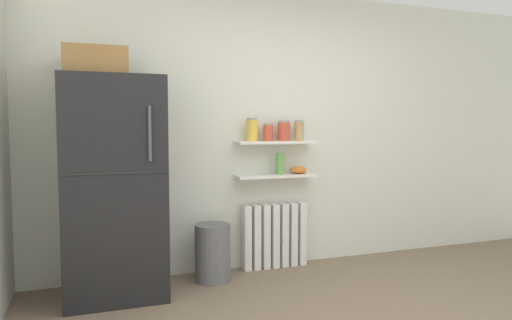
{
  "coord_description": "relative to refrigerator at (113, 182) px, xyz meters",
  "views": [
    {
      "loc": [
        -1.58,
        -2.05,
        1.33
      ],
      "look_at": [
        -0.28,
        1.6,
        1.05
      ],
      "focal_mm": 32.12,
      "sensor_mm": 36.0,
      "label": 1
    }
  ],
  "objects": [
    {
      "name": "storage_jar_1",
      "position": [
        1.38,
        0.22,
        0.38
      ],
      "size": [
        0.09,
        0.09,
        0.16
      ],
      "color": "#C64C38",
      "rests_on": "wall_shelf_upper"
    },
    {
      "name": "vase",
      "position": [
        1.5,
        0.22,
        0.08
      ],
      "size": [
        0.07,
        0.07,
        0.2
      ],
      "primitive_type": "cylinder",
      "color": "#66A84C",
      "rests_on": "wall_shelf_lower"
    },
    {
      "name": "refrigerator",
      "position": [
        0.0,
        0.0,
        0.0
      ],
      "size": [
        0.76,
        0.7,
        1.92
      ],
      "color": "black",
      "rests_on": "ground_plane"
    },
    {
      "name": "radiator",
      "position": [
        1.46,
        0.25,
        -0.6
      ],
      "size": [
        0.62,
        0.12,
        0.61
      ],
      "color": "white",
      "rests_on": "ground_plane"
    },
    {
      "name": "wall_shelf_upper",
      "position": [
        1.46,
        0.22,
        0.29
      ],
      "size": [
        0.77,
        0.22,
        0.02
      ],
      "primitive_type": "cube",
      "color": "white"
    },
    {
      "name": "storage_jar_3",
      "position": [
        1.7,
        0.22,
        0.39
      ],
      "size": [
        0.09,
        0.09,
        0.19
      ],
      "color": "tan",
      "rests_on": "wall_shelf_upper"
    },
    {
      "name": "back_wall",
      "position": [
        1.44,
        0.38,
        0.4
      ],
      "size": [
        7.04,
        0.1,
        2.6
      ],
      "primitive_type": "cube",
      "color": "silver",
      "rests_on": "ground_plane"
    },
    {
      "name": "wall_shelf_lower",
      "position": [
        1.46,
        0.22,
        -0.03
      ],
      "size": [
        0.77,
        0.22,
        0.02
      ],
      "primitive_type": "cube",
      "color": "white"
    },
    {
      "name": "storage_jar_2",
      "position": [
        1.54,
        0.22,
        0.39
      ],
      "size": [
        0.11,
        0.11,
        0.19
      ],
      "color": "#C64C38",
      "rests_on": "wall_shelf_upper"
    },
    {
      "name": "storage_jar_0",
      "position": [
        1.23,
        0.22,
        0.4
      ],
      "size": [
        0.11,
        0.11,
        0.21
      ],
      "color": "yellow",
      "rests_on": "wall_shelf_upper"
    },
    {
      "name": "shelf_bowl",
      "position": [
        1.69,
        0.22,
        0.02
      ],
      "size": [
        0.16,
        0.16,
        0.07
      ],
      "primitive_type": "ellipsoid",
      "color": "orange",
      "rests_on": "wall_shelf_lower"
    },
    {
      "name": "trash_bin",
      "position": [
        0.81,
        0.06,
        -0.65
      ],
      "size": [
        0.31,
        0.31,
        0.5
      ],
      "primitive_type": "cylinder",
      "color": "slate",
      "rests_on": "ground_plane"
    }
  ]
}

